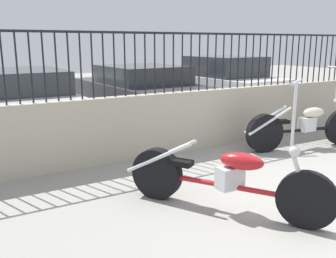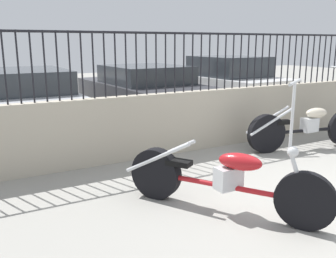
{
  "view_description": "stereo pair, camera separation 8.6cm",
  "coord_description": "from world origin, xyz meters",
  "px_view_note": "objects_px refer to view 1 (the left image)",
  "views": [
    {
      "loc": [
        -3.87,
        -2.34,
        1.81
      ],
      "look_at": [
        -1.48,
        1.79,
        0.7
      ],
      "focal_mm": 40.0,
      "sensor_mm": 36.0,
      "label": 1
    },
    {
      "loc": [
        -3.8,
        -2.39,
        1.81
      ],
      "look_at": [
        -1.48,
        1.79,
        0.7
      ],
      "focal_mm": 40.0,
      "sensor_mm": 36.0,
      "label": 2
    }
  ],
  "objects_px": {
    "motorcycle_red": "(214,177)",
    "car_white": "(221,83)",
    "motorcycle_black": "(298,127)",
    "car_silver": "(20,99)",
    "car_dark_grey": "(140,91)"
  },
  "relations": [
    {
      "from": "motorcycle_black",
      "to": "motorcycle_red",
      "type": "bearing_deg",
      "value": -143.56
    },
    {
      "from": "car_dark_grey",
      "to": "motorcycle_red",
      "type": "bearing_deg",
      "value": 160.29
    },
    {
      "from": "car_silver",
      "to": "car_dark_grey",
      "type": "relative_size",
      "value": 1.14
    },
    {
      "from": "car_dark_grey",
      "to": "car_white",
      "type": "height_order",
      "value": "car_white"
    },
    {
      "from": "car_silver",
      "to": "car_dark_grey",
      "type": "xyz_separation_m",
      "value": [
        2.72,
        -0.17,
        0.01
      ]
    },
    {
      "from": "car_white",
      "to": "motorcycle_black",
      "type": "bearing_deg",
      "value": 158.52
    },
    {
      "from": "motorcycle_black",
      "to": "car_silver",
      "type": "distance_m",
      "value": 5.59
    },
    {
      "from": "car_dark_grey",
      "to": "motorcycle_black",
      "type": "bearing_deg",
      "value": -165.56
    },
    {
      "from": "motorcycle_red",
      "to": "car_dark_grey",
      "type": "height_order",
      "value": "motorcycle_red"
    },
    {
      "from": "car_white",
      "to": "motorcycle_red",
      "type": "bearing_deg",
      "value": 139.44
    },
    {
      "from": "motorcycle_black",
      "to": "car_silver",
      "type": "xyz_separation_m",
      "value": [
        -3.9,
        4.0,
        0.26
      ]
    },
    {
      "from": "car_dark_grey",
      "to": "car_silver",
      "type": "bearing_deg",
      "value": 83.85
    },
    {
      "from": "motorcycle_red",
      "to": "car_white",
      "type": "relative_size",
      "value": 0.51
    },
    {
      "from": "motorcycle_red",
      "to": "car_silver",
      "type": "xyz_separation_m",
      "value": [
        -1.16,
        5.24,
        0.28
      ]
    },
    {
      "from": "motorcycle_black",
      "to": "car_dark_grey",
      "type": "relative_size",
      "value": 0.55
    }
  ]
}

